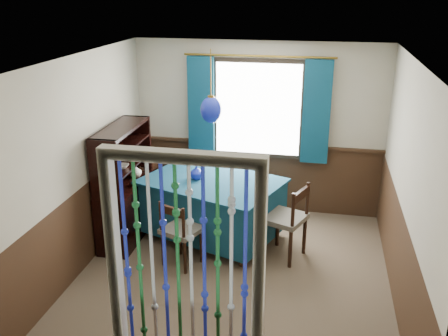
% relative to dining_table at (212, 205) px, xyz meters
% --- Properties ---
extents(floor, '(4.00, 4.00, 0.00)m').
position_rel_dining_table_xyz_m(floor, '(0.45, -0.92, -0.47)').
color(floor, brown).
rests_on(floor, ground).
extents(ceiling, '(4.00, 4.00, 0.00)m').
position_rel_dining_table_xyz_m(ceiling, '(0.45, -0.92, 2.03)').
color(ceiling, silver).
rests_on(ceiling, ground).
extents(wall_back, '(3.60, 0.00, 3.60)m').
position_rel_dining_table_xyz_m(wall_back, '(0.45, 1.08, 0.78)').
color(wall_back, '#BAB098').
rests_on(wall_back, ground).
extents(wall_front, '(3.60, 0.00, 3.60)m').
position_rel_dining_table_xyz_m(wall_front, '(0.45, -2.92, 0.78)').
color(wall_front, '#BAB098').
rests_on(wall_front, ground).
extents(wall_left, '(0.00, 4.00, 4.00)m').
position_rel_dining_table_xyz_m(wall_left, '(-1.35, -0.92, 0.78)').
color(wall_left, '#BAB098').
rests_on(wall_left, ground).
extents(wall_right, '(0.00, 4.00, 4.00)m').
position_rel_dining_table_xyz_m(wall_right, '(2.25, -0.92, 0.78)').
color(wall_right, '#BAB098').
rests_on(wall_right, ground).
extents(wainscot_back, '(3.60, 0.00, 3.60)m').
position_rel_dining_table_xyz_m(wainscot_back, '(0.45, 1.06, 0.03)').
color(wainscot_back, '#382315').
rests_on(wainscot_back, ground).
extents(wainscot_left, '(0.00, 4.00, 4.00)m').
position_rel_dining_table_xyz_m(wainscot_left, '(-1.34, -0.92, 0.03)').
color(wainscot_left, '#382315').
rests_on(wainscot_left, ground).
extents(wainscot_right, '(0.00, 4.00, 4.00)m').
position_rel_dining_table_xyz_m(wainscot_right, '(2.23, -0.92, 0.03)').
color(wainscot_right, '#382315').
rests_on(wainscot_right, ground).
extents(window, '(1.32, 0.12, 1.42)m').
position_rel_dining_table_xyz_m(window, '(0.45, 1.03, 1.08)').
color(window, black).
rests_on(window, wall_back).
extents(doorway, '(1.16, 0.12, 2.18)m').
position_rel_dining_table_xyz_m(doorway, '(0.45, -2.86, 0.58)').
color(doorway, silver).
rests_on(doorway, ground).
extents(dining_table, '(2.01, 1.70, 0.83)m').
position_rel_dining_table_xyz_m(dining_table, '(0.00, 0.00, 0.00)').
color(dining_table, '#0F3950').
rests_on(dining_table, floor).
extents(chair_near, '(0.54, 0.53, 0.85)m').
position_rel_dining_table_xyz_m(chair_near, '(-0.22, -0.76, -0.02)').
color(chair_near, black).
rests_on(chair_near, floor).
extents(chair_far, '(0.48, 0.46, 0.92)m').
position_rel_dining_table_xyz_m(chair_far, '(0.26, 0.74, 0.01)').
color(chair_far, black).
rests_on(chair_far, floor).
extents(chair_left, '(0.53, 0.54, 0.84)m').
position_rel_dining_table_xyz_m(chair_left, '(-0.89, 0.36, -0.02)').
color(chair_left, black).
rests_on(chair_left, floor).
extents(chair_right, '(0.60, 0.62, 0.97)m').
position_rel_dining_table_xyz_m(chair_right, '(1.01, -0.32, 0.04)').
color(chair_right, black).
rests_on(chair_right, floor).
extents(sideboard, '(0.42, 1.18, 1.54)m').
position_rel_dining_table_xyz_m(sideboard, '(-1.13, -0.21, 0.07)').
color(sideboard, black).
rests_on(sideboard, floor).
extents(pendant_lamp, '(0.27, 0.27, 0.90)m').
position_rel_dining_table_xyz_m(pendant_lamp, '(0.00, 0.00, 1.29)').
color(pendant_lamp, olive).
rests_on(pendant_lamp, ceiling).
extents(vase_table, '(0.17, 0.17, 0.17)m').
position_rel_dining_table_xyz_m(vase_table, '(-0.20, 0.01, 0.44)').
color(vase_table, '#152296').
rests_on(vase_table, dining_table).
extents(bowl_shelf, '(0.22, 0.22, 0.05)m').
position_rel_dining_table_xyz_m(bowl_shelf, '(-1.07, -0.37, 0.60)').
color(bowl_shelf, beige).
rests_on(bowl_shelf, sideboard).
extents(vase_sideboard, '(0.22, 0.22, 0.19)m').
position_rel_dining_table_xyz_m(vase_sideboard, '(-1.07, 0.06, 0.39)').
color(vase_sideboard, beige).
rests_on(vase_sideboard, sideboard).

